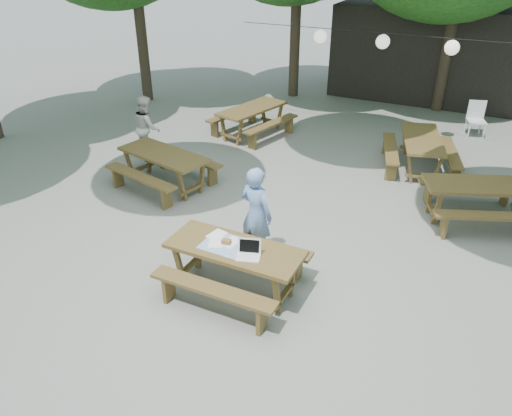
{
  "coord_description": "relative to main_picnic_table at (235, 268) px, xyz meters",
  "views": [
    {
      "loc": [
        2.57,
        -6.59,
        4.75
      ],
      "look_at": [
        -0.37,
        -0.63,
        1.05
      ],
      "focal_mm": 35.0,
      "sensor_mm": 36.0,
      "label": 1
    }
  ],
  "objects": [
    {
      "name": "laptop",
      "position": [
        0.28,
        -0.1,
        0.42
      ],
      "size": [
        0.39,
        0.35,
        0.24
      ],
      "rotation": [
        0.0,
        0.0,
        0.32
      ],
      "color": "white",
      "rests_on": "main_picnic_table"
    },
    {
      "name": "picnic_table_ne",
      "position": [
        3.04,
        3.81,
        0.0
      ],
      "size": [
        2.35,
        2.17,
        0.75
      ],
      "rotation": [
        0.0,
        0.0,
        0.38
      ],
      "color": "#523D1D",
      "rests_on": "ground"
    },
    {
      "name": "plastic_chair",
      "position": [
        2.59,
        8.5,
        -0.13
      ],
      "size": [
        0.56,
        0.56,
        0.9
      ],
      "rotation": [
        0.0,
        0.0,
        0.33
      ],
      "color": "silver",
      "rests_on": "ground"
    },
    {
      "name": "tabletop_clutter",
      "position": [
        -0.17,
        0.01,
        0.37
      ],
      "size": [
        0.7,
        0.61,
        0.08
      ],
      "color": "#346EB2",
      "rests_on": "main_picnic_table"
    },
    {
      "name": "main_picnic_table",
      "position": [
        0.0,
        0.0,
        0.0
      ],
      "size": [
        2.0,
        1.58,
        0.75
      ],
      "color": "#523D1D",
      "rests_on": "ground"
    },
    {
      "name": "pavilion",
      "position": [
        0.87,
        11.83,
        1.01
      ],
      "size": [
        6.0,
        3.0,
        2.8
      ],
      "primitive_type": "cube",
      "color": "black",
      "rests_on": "ground"
    },
    {
      "name": "second_person",
      "position": [
        -4.24,
        3.55,
        0.35
      ],
      "size": [
        0.9,
        0.91,
        1.48
      ],
      "primitive_type": "imported",
      "rotation": [
        0.0,
        0.0,
        2.33
      ],
      "color": "silver",
      "rests_on": "ground"
    },
    {
      "name": "woman",
      "position": [
        -0.1,
        0.91,
        0.42
      ],
      "size": [
        0.66,
        0.52,
        1.62
      ],
      "primitive_type": "imported",
      "rotation": [
        0.0,
        0.0,
        2.9
      ],
      "color": "#7193CE",
      "rests_on": "ground"
    },
    {
      "name": "ground",
      "position": [
        0.37,
        1.33,
        -0.39
      ],
      "size": [
        80.0,
        80.0,
        0.0
      ],
      "primitive_type": "plane",
      "color": "slate",
      "rests_on": "ground"
    },
    {
      "name": "picnic_table_far_w",
      "position": [
        -2.7,
        5.95,
        0.0
      ],
      "size": [
        2.0,
        2.23,
        0.75
      ],
      "rotation": [
        0.0,
        0.0,
        1.32
      ],
      "color": "#523D1D",
      "rests_on": "ground"
    },
    {
      "name": "picnic_table_far_e",
      "position": [
        1.65,
        5.69,
        0.0
      ],
      "size": [
        2.03,
        2.25,
        0.75
      ],
      "rotation": [
        0.0,
        0.0,
        1.84
      ],
      "color": "#523D1D",
      "rests_on": "ground"
    },
    {
      "name": "picnic_table_nw",
      "position": [
        -2.98,
        2.43,
        0.0
      ],
      "size": [
        2.2,
        1.95,
        0.75
      ],
      "rotation": [
        0.0,
        0.0,
        -0.22
      ],
      "color": "#523D1D",
      "rests_on": "ground"
    },
    {
      "name": "paper_lanterns",
      "position": [
        0.18,
        7.33,
        2.02
      ],
      "size": [
        9.0,
        0.34,
        0.38
      ],
      "color": "black",
      "rests_on": "ground"
    }
  ]
}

